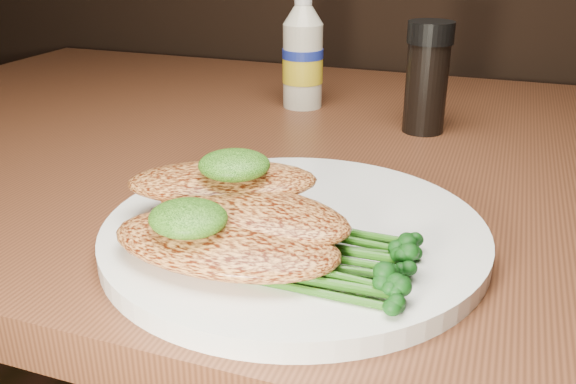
% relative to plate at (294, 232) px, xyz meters
% --- Properties ---
extents(plate, '(0.30, 0.30, 0.02)m').
position_rel_plate_xyz_m(plate, '(0.00, 0.00, 0.00)').
color(plate, white).
rests_on(plate, dining_table).
extents(chicken_front, '(0.17, 0.09, 0.03)m').
position_rel_plate_xyz_m(chicken_front, '(-0.03, -0.07, 0.02)').
color(chicken_front, '#DE8F46').
rests_on(chicken_front, plate).
extents(chicken_mid, '(0.17, 0.10, 0.02)m').
position_rel_plate_xyz_m(chicken_mid, '(-0.02, -0.03, 0.03)').
color(chicken_mid, '#DE8F46').
rests_on(chicken_mid, plate).
extents(chicken_back, '(0.17, 0.13, 0.02)m').
position_rel_plate_xyz_m(chicken_back, '(-0.06, -0.00, 0.04)').
color(chicken_back, '#DE8F46').
rests_on(chicken_back, plate).
extents(pesto_front, '(0.06, 0.06, 0.02)m').
position_rel_plate_xyz_m(pesto_front, '(-0.05, -0.08, 0.04)').
color(pesto_front, black).
rests_on(pesto_front, chicken_front).
extents(pesto_back, '(0.07, 0.06, 0.02)m').
position_rel_plate_xyz_m(pesto_back, '(-0.04, -0.01, 0.06)').
color(pesto_back, black).
rests_on(pesto_back, chicken_back).
extents(broccolini_bundle, '(0.17, 0.15, 0.02)m').
position_rel_plate_xyz_m(broccolini_bundle, '(0.04, -0.05, 0.02)').
color(broccolini_bundle, '#235612').
rests_on(broccolini_bundle, plate).
extents(mayo_bottle, '(0.06, 0.06, 0.16)m').
position_rel_plate_xyz_m(mayo_bottle, '(-0.12, 0.38, 0.07)').
color(mayo_bottle, beige).
rests_on(mayo_bottle, dining_table).
extents(pepper_grinder, '(0.06, 0.06, 0.13)m').
position_rel_plate_xyz_m(pepper_grinder, '(0.05, 0.32, 0.06)').
color(pepper_grinder, black).
rests_on(pepper_grinder, dining_table).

